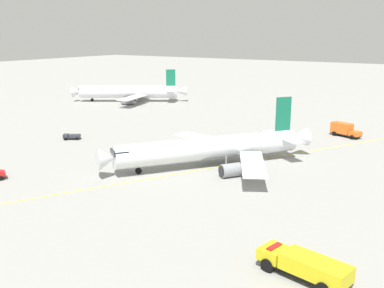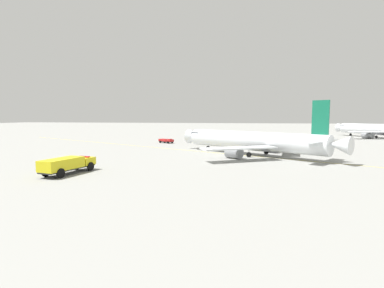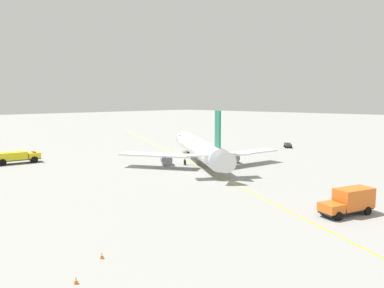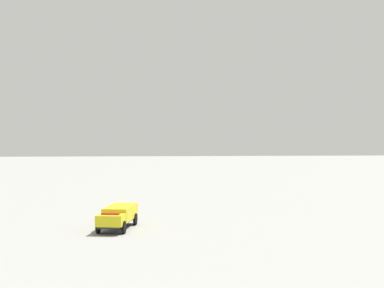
{
  "view_description": "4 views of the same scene",
  "coord_description": "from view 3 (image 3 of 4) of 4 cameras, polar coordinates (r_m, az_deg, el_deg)",
  "views": [
    {
      "loc": [
        38.42,
        -68.39,
        23.36
      ],
      "look_at": [
        -2.91,
        -4.62,
        4.37
      ],
      "focal_mm": 41.8,
      "sensor_mm": 36.0,
      "label": 1
    },
    {
      "loc": [
        67.46,
        -3.27,
        8.78
      ],
      "look_at": [
        4.71,
        -14.35,
        2.82
      ],
      "focal_mm": 28.21,
      "sensor_mm": 36.0,
      "label": 2
    },
    {
      "loc": [
        57.02,
        51.32,
        13.57
      ],
      "look_at": [
        -0.22,
        -3.2,
        4.08
      ],
      "focal_mm": 34.75,
      "sensor_mm": 36.0,
      "label": 3
    },
    {
      "loc": [
        -37.15,
        -31.35,
        10.23
      ],
      "look_at": [
        13.38,
        -36.8,
        9.82
      ],
      "focal_mm": 51.43,
      "sensor_mm": 36.0,
      "label": 4
    }
  ],
  "objects": [
    {
      "name": "airliner_main",
      "position": [
        78.9,
        1.19,
        -0.79
      ],
      "size": [
        28.37,
        35.3,
        11.69
      ],
      "rotation": [
        0.0,
        0.0,
        4.09
      ],
      "color": "silver",
      "rests_on": "ground_plane"
    },
    {
      "name": "fire_tender_truck",
      "position": [
        87.44,
        -25.43,
        -1.74
      ],
      "size": [
        9.59,
        4.65,
        2.5
      ],
      "rotation": [
        0.0,
        0.0,
        2.94
      ],
      "color": "#232326",
      "rests_on": "ground_plane"
    },
    {
      "name": "safety_cone_near",
      "position": [
        34.13,
        -13.68,
        -16.27
      ],
      "size": [
        0.36,
        0.36,
        0.55
      ],
      "color": "orange",
      "rests_on": "ground_plane"
    },
    {
      "name": "safety_cone_mid",
      "position": [
        30.49,
        -17.39,
        -19.32
      ],
      "size": [
        0.36,
        0.36,
        0.55
      ],
      "color": "orange",
      "rests_on": "ground_plane"
    },
    {
      "name": "ops_pickup_truck",
      "position": [
        116.49,
        0.04,
        0.56
      ],
      "size": [
        4.22,
        5.42,
        1.41
      ],
      "rotation": [
        0.0,
        0.0,
        1.06
      ],
      "color": "#232326",
      "rests_on": "ground_plane"
    },
    {
      "name": "ground_plane",
      "position": [
        77.9,
        1.59,
        -3.19
      ],
      "size": [
        600.0,
        600.0,
        0.0
      ],
      "primitive_type": "plane",
      "color": "gray"
    },
    {
      "name": "baggage_truck_truck",
      "position": [
        108.82,
        14.5,
        -0.16
      ],
      "size": [
        3.97,
        3.57,
        1.22
      ],
      "rotation": [
        0.0,
        0.0,
        3.79
      ],
      "color": "#232326",
      "rests_on": "ground_plane"
    },
    {
      "name": "catering_truck_truck",
      "position": [
        48.23,
        23.05,
        -8.01
      ],
      "size": [
        7.41,
        4.66,
        3.1
      ],
      "rotation": [
        0.0,
        0.0,
        5.93
      ],
      "color": "#232326",
      "rests_on": "ground_plane"
    },
    {
      "name": "taxiway_centreline",
      "position": [
        83.1,
        -0.74,
        -2.55
      ],
      "size": [
        85.35,
        163.08,
        0.01
      ],
      "rotation": [
        0.0,
        0.0,
        4.23
      ],
      "color": "yellow",
      "rests_on": "ground_plane"
    }
  ]
}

